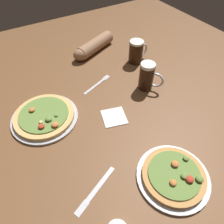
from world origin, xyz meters
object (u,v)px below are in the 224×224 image
at_px(pizza_plate_near, 174,176).
at_px(diner_arm, 92,47).
at_px(beer_mug_dark, 136,52).
at_px(fork_left, 98,84).
at_px(pizza_plate_far, 45,116).
at_px(knife_right, 96,190).
at_px(beer_mug_amber, 147,77).
at_px(napkin_folded, 114,117).

height_order(pizza_plate_near, diner_arm, diner_arm).
relative_size(beer_mug_dark, fork_left, 0.70).
bearing_deg(beer_mug_dark, pizza_plate_far, -165.44).
bearing_deg(diner_arm, pizza_plate_near, -98.85).
bearing_deg(knife_right, pizza_plate_near, -21.74).
xyz_separation_m(beer_mug_dark, knife_right, (-0.62, -0.61, -0.07)).
bearing_deg(diner_arm, pizza_plate_far, -139.13).
height_order(beer_mug_dark, beer_mug_amber, beer_mug_amber).
bearing_deg(pizza_plate_near, napkin_folded, 94.91).
xyz_separation_m(napkin_folded, diner_arm, (0.18, 0.58, 0.04)).
bearing_deg(fork_left, knife_right, -119.08).
height_order(beer_mug_dark, fork_left, beer_mug_dark).
bearing_deg(knife_right, fork_left, 60.92).
xyz_separation_m(fork_left, knife_right, (-0.30, -0.54, -0.00)).
distance_m(napkin_folded, fork_left, 0.27).
height_order(pizza_plate_far, diner_arm, diner_arm).
relative_size(beer_mug_dark, knife_right, 0.68).
distance_m(napkin_folded, diner_arm, 0.61).
bearing_deg(pizza_plate_far, fork_left, 15.82).
bearing_deg(knife_right, napkin_folded, 47.78).
bearing_deg(beer_mug_dark, fork_left, -166.79).
bearing_deg(beer_mug_dark, pizza_plate_near, -115.09).
xyz_separation_m(beer_mug_dark, diner_arm, (-0.19, 0.24, -0.03)).
distance_m(pizza_plate_near, diner_arm, 0.97).
bearing_deg(beer_mug_amber, pizza_plate_near, -116.14).
bearing_deg(fork_left, pizza_plate_near, -91.56).
bearing_deg(napkin_folded, beer_mug_amber, 19.86).
distance_m(beer_mug_dark, diner_arm, 0.31).
height_order(beer_mug_amber, knife_right, beer_mug_amber).
distance_m(fork_left, knife_right, 0.61).
bearing_deg(pizza_plate_near, beer_mug_amber, 63.86).
height_order(napkin_folded, knife_right, napkin_folded).
distance_m(pizza_plate_near, napkin_folded, 0.39).
distance_m(pizza_plate_far, beer_mug_amber, 0.57).
distance_m(fork_left, diner_arm, 0.34).
xyz_separation_m(pizza_plate_near, beer_mug_dark, (0.34, 0.72, 0.05)).
bearing_deg(napkin_folded, diner_arm, 72.43).
bearing_deg(pizza_plate_near, pizza_plate_far, 120.59).
height_order(beer_mug_dark, diner_arm, beer_mug_dark).
bearing_deg(knife_right, diner_arm, 63.16).
bearing_deg(beer_mug_dark, napkin_folded, -137.66).
xyz_separation_m(pizza_plate_far, beer_mug_dark, (0.66, 0.17, 0.05)).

